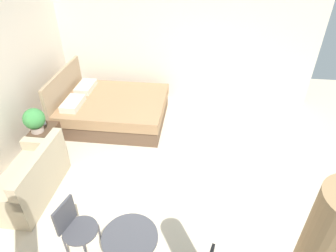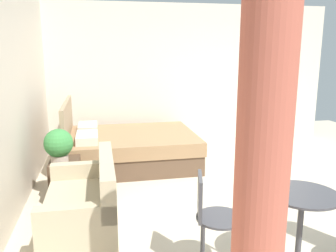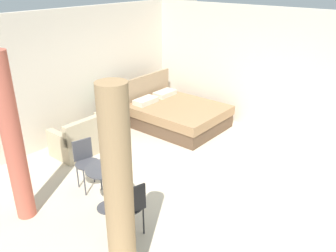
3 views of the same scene
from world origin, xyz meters
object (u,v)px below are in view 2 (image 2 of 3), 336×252
object	(u,v)px
nightstand	(66,177)
balcony_table	(301,218)
vase	(61,150)
couch	(85,207)
bed	(128,148)
potted_plant	(59,145)
cafe_chair_near_window	(211,212)

from	to	relation	value
nightstand	balcony_table	world-z (taller)	balcony_table
nightstand	vase	distance (m)	0.36
couch	vase	xyz separation A→B (m)	(1.19, 0.33, 0.29)
couch	bed	bearing A→B (deg)	-16.50
potted_plant	vase	world-z (taller)	potted_plant
bed	balcony_table	xyz separation A→B (m)	(-3.21, -1.18, 0.21)
vase	nightstand	bearing A→B (deg)	-157.64
bed	nightstand	world-z (taller)	bed
bed	nightstand	xyz separation A→B (m)	(-1.09, 0.92, -0.05)
nightstand	cafe_chair_near_window	distance (m)	2.39
bed	potted_plant	bearing A→B (deg)	140.81
nightstand	bed	bearing A→B (deg)	-40.21
potted_plant	couch	bearing A→B (deg)	-161.05
nightstand	potted_plant	distance (m)	0.49
bed	balcony_table	world-z (taller)	bed
balcony_table	nightstand	bearing A→B (deg)	44.83
cafe_chair_near_window	nightstand	bearing A→B (deg)	35.47
cafe_chair_near_window	potted_plant	bearing A→B (deg)	37.88
vase	balcony_table	world-z (taller)	balcony_table
nightstand	balcony_table	bearing A→B (deg)	-135.17
potted_plant	bed	bearing A→B (deg)	-39.19
potted_plant	cafe_chair_near_window	xyz separation A→B (m)	(-1.83, -1.43, -0.18)
potted_plant	balcony_table	distance (m)	2.96
couch	balcony_table	distance (m)	2.12
bed	potted_plant	size ratio (longest dim) A/B	4.75
bed	vase	xyz separation A→B (m)	(-0.97, 0.97, 0.29)
nightstand	balcony_table	xyz separation A→B (m)	(-2.12, -2.11, 0.27)
nightstand	couch	bearing A→B (deg)	-165.13
cafe_chair_near_window	couch	bearing A→B (deg)	51.67
couch	balcony_table	bearing A→B (deg)	-119.96
bed	potted_plant	distance (m)	1.60
nightstand	potted_plant	world-z (taller)	potted_plant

